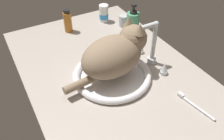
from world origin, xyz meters
TOP-DOWN VIEW (x-y plane):
  - countertop at (0.00, 0.00)cm, footprint 114.59×70.52cm
  - sink_basin at (1.43, -1.56)cm, footprint 32.74×32.74cm
  - faucet at (1.43, 18.13)cm, footprint 20.81×10.80cm
  - cat at (1.19, 0.65)cm, footprint 20.61×38.50cm
  - soap_pump_bottle at (-24.17, 25.21)cm, footprint 6.62×6.62cm
  - pill_bottle at (-43.39, 18.30)cm, footprint 5.24×5.24cm
  - metal_jar at (-33.12, 25.27)cm, footprint 5.42×5.42cm
  - amber_bottle at (-42.75, -3.53)cm, footprint 4.30×4.30cm
  - toothbrush at (30.52, 17.10)cm, footprint 16.34×3.71cm

SIDE VIEW (x-z plane):
  - countertop at x=0.00cm, z-range 0.00..3.00cm
  - toothbrush at x=30.52cm, z-range 2.78..4.48cm
  - sink_basin at x=1.43cm, z-range 2.85..5.71cm
  - metal_jar at x=-33.12cm, z-range 3.02..9.47cm
  - pill_bottle at x=-43.39cm, z-range 2.65..12.45cm
  - amber_bottle at x=-42.75cm, z-range 2.64..15.21cm
  - soap_pump_bottle at x=-24.17cm, z-range 0.95..17.65cm
  - faucet at x=1.43cm, z-range 0.53..21.52cm
  - cat at x=1.19cm, z-range 4.26..24.90cm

